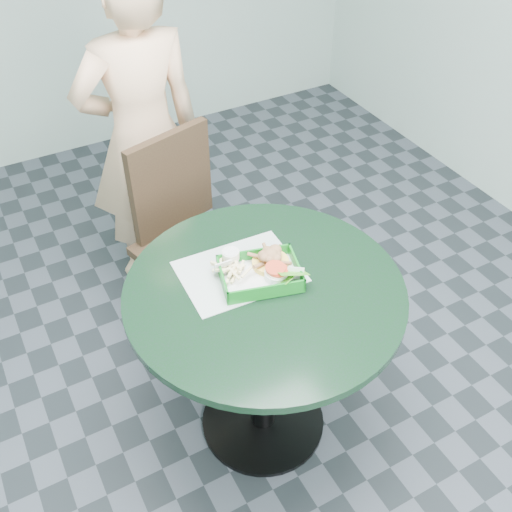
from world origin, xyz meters
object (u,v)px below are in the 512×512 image
dining_chair (184,226)px  sauce_ramekin (226,264)px  food_basket (260,280)px  diner_person (142,130)px  crab_sandwich (266,260)px  cafe_table (264,327)px

dining_chair → sauce_ramekin: dining_chair is taller
food_basket → diner_person: bearing=91.3°
food_basket → sauce_ramekin: size_ratio=4.32×
dining_chair → food_basket: (0.01, -0.67, 0.23)m
food_basket → crab_sandwich: (0.05, 0.05, 0.03)m
sauce_ramekin → dining_chair: bearing=82.9°
cafe_table → sauce_ramekin: size_ratio=15.54×
diner_person → sauce_ramekin: bearing=85.4°
cafe_table → dining_chair: 0.72m
dining_chair → food_basket: dining_chair is taller
sauce_ramekin → diner_person: bearing=86.6°
diner_person → sauce_ramekin: (-0.06, -0.94, -0.03)m
diner_person → food_basket: bearing=90.1°
diner_person → food_basket: 1.04m
crab_sandwich → cafe_table: bearing=-121.1°
diner_person → cafe_table: bearing=89.8°
dining_chair → crab_sandwich: bearing=-100.8°
diner_person → food_basket: diner_person is taller
cafe_table → diner_person: 1.11m
food_basket → crab_sandwich: crab_sandwich is taller
dining_chair → sauce_ramekin: size_ratio=15.47×
cafe_table → dining_chair: bearing=90.2°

